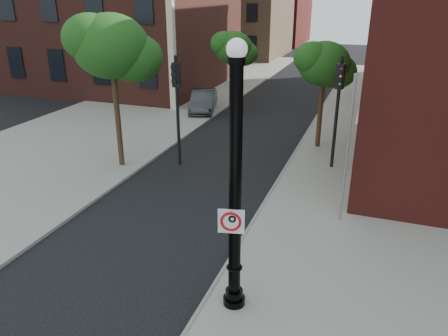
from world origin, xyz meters
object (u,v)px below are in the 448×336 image
at_px(lamppost, 235,199).
at_px(parked_car, 203,101).
at_px(no_parking_sign, 231,221).
at_px(traffic_signal_left, 177,93).
at_px(traffic_signal_right, 338,95).

height_order(lamppost, parked_car, lamppost).
distance_m(no_parking_sign, parked_car, 19.41).
height_order(no_parking_sign, traffic_signal_left, traffic_signal_left).
relative_size(no_parking_sign, traffic_signal_left, 0.13).
bearing_deg(no_parking_sign, lamppost, 64.93).
bearing_deg(parked_car, no_parking_sign, -81.84).
distance_m(lamppost, no_parking_sign, 0.51).
bearing_deg(parked_car, traffic_signal_right, -54.91).
distance_m(lamppost, traffic_signal_left, 9.96).
bearing_deg(lamppost, parked_car, 114.59).
bearing_deg(traffic_signal_right, no_parking_sign, -79.32).
bearing_deg(no_parking_sign, traffic_signal_right, 70.51).
distance_m(no_parking_sign, traffic_signal_left, 10.11).
relative_size(no_parking_sign, parked_car, 0.15).
bearing_deg(lamppost, traffic_signal_right, 83.42).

